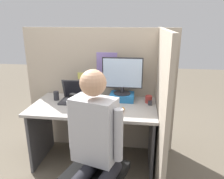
{
  "coord_description": "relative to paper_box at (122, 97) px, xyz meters",
  "views": [
    {
      "loc": [
        0.5,
        -1.86,
        1.64
      ],
      "look_at": [
        0.23,
        0.18,
        0.99
      ],
      "focal_mm": 35.0,
      "sensor_mm": 36.0,
      "label": 1
    }
  ],
  "objects": [
    {
      "name": "cubicle_panel_back",
      "position": [
        -0.3,
        0.17,
        0.01
      ],
      "size": [
        1.89,
        0.05,
        1.56
      ],
      "color": "tan",
      "rests_on": "ground"
    },
    {
      "name": "cubicle_panel_right",
      "position": [
        0.42,
        -0.28,
        0.01
      ],
      "size": [
        0.04,
        1.36,
        1.56
      ],
      "color": "tan",
      "rests_on": "ground"
    },
    {
      "name": "desk",
      "position": [
        -0.3,
        -0.21,
        -0.23
      ],
      "size": [
        1.39,
        0.72,
        0.74
      ],
      "color": "#9E9993",
      "rests_on": "ground"
    },
    {
      "name": "paper_box",
      "position": [
        0.0,
        0.0,
        0.0
      ],
      "size": [
        0.28,
        0.23,
        0.08
      ],
      "color": "#236BAD",
      "rests_on": "desk"
    },
    {
      "name": "monitor",
      "position": [
        0.0,
        0.0,
        0.26
      ],
      "size": [
        0.47,
        0.2,
        0.43
      ],
      "color": "#232328",
      "rests_on": "paper_box"
    },
    {
      "name": "laptop",
      "position": [
        -0.51,
        -0.12,
        0.01
      ],
      "size": [
        0.38,
        0.24,
        0.25
      ],
      "color": "#2D2D33",
      "rests_on": "desk"
    },
    {
      "name": "mouse",
      "position": [
        -0.24,
        -0.32,
        -0.02
      ],
      "size": [
        0.07,
        0.05,
        0.03
      ],
      "color": "black",
      "rests_on": "desk"
    },
    {
      "name": "stapler",
      "position": [
        0.32,
        -0.08,
        -0.02
      ],
      "size": [
        0.04,
        0.12,
        0.04
      ],
      "color": "#2D2D33",
      "rests_on": "desk"
    },
    {
      "name": "carrot_toy",
      "position": [
        0.04,
        -0.38,
        -0.02
      ],
      "size": [
        0.04,
        0.15,
        0.04
      ],
      "color": "orange",
      "rests_on": "desk"
    },
    {
      "name": "office_chair",
      "position": [
        -0.17,
        -0.83,
        -0.27
      ],
      "size": [
        0.58,
        0.62,
        1.01
      ],
      "color": "black",
      "rests_on": "ground"
    },
    {
      "name": "person",
      "position": [
        -0.12,
        -0.98,
        -0.03
      ],
      "size": [
        0.46,
        0.51,
        1.3
      ],
      "color": "black",
      "rests_on": "ground"
    },
    {
      "name": "coffee_mug",
      "position": [
        0.31,
        -0.05,
        0.0
      ],
      "size": [
        0.08,
        0.08,
        0.08
      ],
      "color": "#A3332D",
      "rests_on": "desk"
    },
    {
      "name": "pen_cup",
      "position": [
        -0.77,
        -0.1,
        0.01
      ],
      "size": [
        0.06,
        0.06,
        0.11
      ],
      "color": "#28282D",
      "rests_on": "desk"
    }
  ]
}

